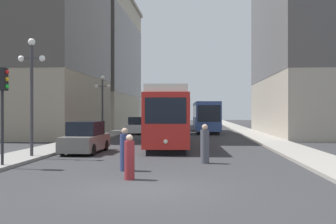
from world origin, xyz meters
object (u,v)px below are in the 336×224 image
streetcar (169,116)px  pedestrian_on_sidewalk (129,159)px  transit_bus (206,116)px  parked_car_left_near (86,138)px  pedestrian_crossing_near (125,151)px  traffic_light_near_left (3,90)px  pedestrian_crossing_far (205,145)px  lamp_post_left_far (102,97)px  parked_car_left_mid (137,126)px  lamp_post_left_near (32,79)px

streetcar → pedestrian_on_sidewalk: (-0.41, -13.32, -1.36)m
transit_bus → parked_car_left_near: 23.73m
pedestrian_crossing_near → traffic_light_near_left: traffic_light_near_left is taller
pedestrian_crossing_far → lamp_post_left_far: bearing=-79.6°
pedestrian_crossing_near → pedestrian_on_sidewalk: 2.03m
parked_car_left_mid → pedestrian_crossing_near: 25.64m
pedestrian_crossing_far → lamp_post_left_far: lamp_post_left_far is taller
parked_car_left_mid → lamp_post_left_far: (-1.90, -7.39, 2.89)m
transit_bus → pedestrian_crossing_far: size_ratio=6.43×
streetcar → lamp_post_left_far: lamp_post_left_far is taller
pedestrian_crossing_near → lamp_post_left_far: (-5.45, 18.01, 2.93)m
pedestrian_crossing_near → parked_car_left_mid: bearing=63.8°
transit_bus → pedestrian_on_sidewalk: 31.15m
transit_bus → traffic_light_near_left: 30.21m
pedestrian_crossing_near → pedestrian_crossing_far: (3.27, 2.44, 0.04)m
streetcar → transit_bus: 17.87m
transit_bus → lamp_post_left_far: bearing=-132.7°
lamp_post_left_near → traffic_light_near_left: bearing=-86.2°
parked_car_left_mid → lamp_post_left_far: size_ratio=0.82×
streetcar → traffic_light_near_left: traffic_light_near_left is taller
streetcar → lamp_post_left_near: size_ratio=2.18×
pedestrian_crossing_far → transit_bus: bearing=-110.2°
parked_car_left_near → traffic_light_near_left: 6.93m
transit_bus → pedestrian_on_sidewalk: size_ratio=7.33×
lamp_post_left_near → pedestrian_on_sidewalk: bearing=-42.5°
parked_car_left_mid → pedestrian_crossing_near: (3.55, -25.39, -0.04)m
transit_bus → lamp_post_left_far: lamp_post_left_far is taller
pedestrian_on_sidewalk → streetcar: bearing=-142.0°
parked_car_left_mid → lamp_post_left_far: 8.16m
parked_car_left_mid → pedestrian_crossing_near: bearing=-84.3°
streetcar → parked_car_left_near: bearing=-135.3°
streetcar → traffic_light_near_left: (-6.18, -11.14, 1.19)m
streetcar → lamp_post_left_far: (-6.40, 6.64, 1.64)m
transit_bus → lamp_post_left_near: bearing=-112.4°
streetcar → lamp_post_left_near: (-6.40, -7.84, 1.92)m
pedestrian_on_sidewalk → lamp_post_left_far: (-5.99, 19.97, 3.00)m
streetcar → lamp_post_left_near: 10.30m
parked_car_left_mid → lamp_post_left_near: size_ratio=0.75×
streetcar → pedestrian_crossing_far: bearing=-78.0°
pedestrian_on_sidewalk → lamp_post_left_near: size_ratio=0.27×
parked_car_left_mid → lamp_post_left_near: bearing=-97.2°
transit_bus → traffic_light_near_left: traffic_light_near_left is taller
traffic_light_near_left → lamp_post_left_near: lamp_post_left_near is taller
transit_bus → traffic_light_near_left: (-9.15, -28.76, 1.34)m
parked_car_left_near → pedestrian_on_sidewalk: size_ratio=2.82×
transit_bus → lamp_post_left_near: size_ratio=1.95×
transit_bus → streetcar: bearing=-101.8°
traffic_light_near_left → lamp_post_left_near: bearing=93.8°
pedestrian_crossing_near → pedestrian_crossing_far: 4.08m
traffic_light_near_left → streetcar: bearing=61.0°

